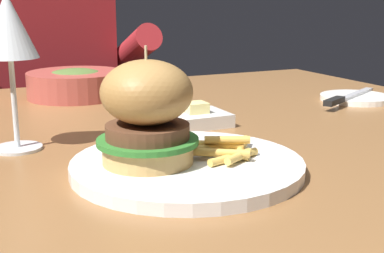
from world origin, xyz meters
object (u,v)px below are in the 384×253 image
Objects in this scene: main_plate at (187,166)px; wine_glass at (8,31)px; diner_person at (47,133)px; butter_dish at (196,118)px; bread_plate at (356,98)px; table_knife at (346,97)px; burger_sandwich at (147,112)px; soup_bowl at (76,83)px.

wine_glass is (-0.16, 0.18, 0.15)m from main_plate.
butter_dish is at bearing -82.61° from diner_person.
diner_person reaches higher than wine_glass.
diner_person reaches higher than bread_plate.
butter_dish is (-0.32, -0.03, -0.00)m from table_knife.
burger_sandwich is 0.97× the size of bread_plate.
soup_bowl is at bearing 90.62° from main_plate.
burger_sandwich is 0.67× the size of table_knife.
butter_dish is (-0.36, -0.05, 0.01)m from bread_plate.
butter_dish is 0.08× the size of diner_person.
main_plate is 0.53m from bread_plate.
soup_bowl is (-0.43, 0.29, 0.01)m from table_knife.
table_knife is 0.86m from diner_person.
burger_sandwich is (-0.04, 0.01, 0.06)m from main_plate.
diner_person is (-0.10, 0.76, -0.19)m from butter_dish.
bread_plate is 0.11× the size of diner_person.
table_knife is 0.32m from butter_dish.
soup_bowl reaches higher than main_plate.
table_knife is at bearing -33.68° from soup_bowl.
diner_person is at bearing 97.39° from butter_dish.
butter_dish is (0.10, 0.20, 0.00)m from main_plate.
table_knife is at bearing 25.02° from burger_sandwich.
table_knife is (0.47, 0.22, -0.06)m from burger_sandwich.
burger_sandwich is 0.98m from diner_person.
diner_person is at bearing 86.94° from burger_sandwich.
wine_glass is 0.86m from diner_person.
soup_bowl is (0.04, 0.51, -0.04)m from burger_sandwich.
diner_person reaches higher than soup_bowl.
burger_sandwich is at bearing -128.15° from butter_dish.
burger_sandwich reaches higher than bread_plate.
diner_person reaches higher than table_knife.
wine_glass is 0.17× the size of diner_person.
wine_glass is at bearing -175.07° from butter_dish.
main_plate is at bearing -90.41° from diner_person.
butter_dish is at bearing -171.70° from bread_plate.
diner_person reaches higher than butter_dish.
table_knife is at bearing -60.04° from diner_person.
soup_bowl is (-0.01, 0.52, 0.02)m from main_plate.
main_plate is 0.97m from diner_person.
main_plate is 2.04× the size of burger_sandwich.
wine_glass is 0.30m from butter_dish.
soup_bowl is (-0.11, 0.32, 0.02)m from butter_dish.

